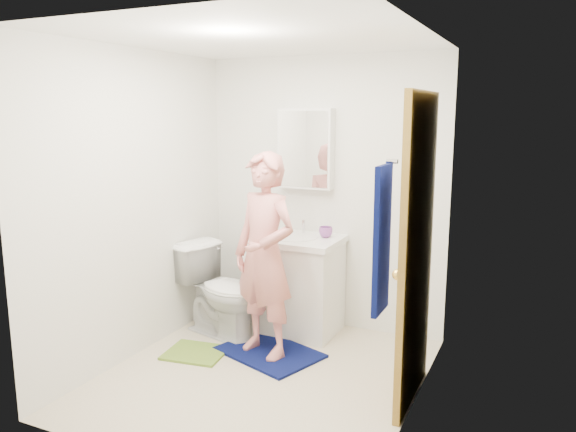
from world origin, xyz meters
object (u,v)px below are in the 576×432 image
object	(u,v)px
toilet	(222,291)
toothbrush_cup	(326,232)
medicine_cabinet	(306,149)
soap_dispenser	(269,226)
vanity_cabinet	(295,287)
man	(265,255)
towel	(382,240)

from	to	relation	value
toilet	toothbrush_cup	bearing A→B (deg)	-44.85
medicine_cabinet	soap_dispenser	xyz separation A→B (m)	(-0.22, -0.30, -0.66)
medicine_cabinet	soap_dispenser	bearing A→B (deg)	-126.35
vanity_cabinet	soap_dispenser	xyz separation A→B (m)	(-0.22, -0.07, 0.54)
medicine_cabinet	toilet	xyz separation A→B (m)	(-0.53, -0.58, -1.20)
vanity_cabinet	toothbrush_cup	bearing A→B (deg)	22.41
toothbrush_cup	vanity_cabinet	bearing A→B (deg)	-157.59
toilet	man	xyz separation A→B (m)	(0.54, -0.23, 0.43)
medicine_cabinet	soap_dispenser	world-z (taller)	medicine_cabinet
medicine_cabinet	towel	xyz separation A→B (m)	(1.18, -1.71, -0.35)
soap_dispenser	toothbrush_cup	size ratio (longest dim) A/B	1.60
man	toothbrush_cup	bearing A→B (deg)	87.44
toothbrush_cup	man	size ratio (longest dim) A/B	0.07
medicine_cabinet	toothbrush_cup	bearing A→B (deg)	-26.69
man	soap_dispenser	bearing A→B (deg)	130.48
toilet	soap_dispenser	xyz separation A→B (m)	(0.31, 0.28, 0.55)
vanity_cabinet	medicine_cabinet	xyz separation A→B (m)	(0.00, 0.22, 1.20)
toothbrush_cup	towel	bearing A→B (deg)	-59.51
medicine_cabinet	toilet	distance (m)	1.44
towel	medicine_cabinet	bearing A→B (deg)	124.61
medicine_cabinet	man	distance (m)	1.12
soap_dispenser	man	world-z (taller)	man
medicine_cabinet	toilet	bearing A→B (deg)	-132.38
vanity_cabinet	towel	world-z (taller)	towel
towel	man	world-z (taller)	towel
soap_dispenser	man	xyz separation A→B (m)	(0.23, -0.51, -0.12)
vanity_cabinet	toilet	distance (m)	0.64
toilet	soap_dispenser	bearing A→B (deg)	-33.03
soap_dispenser	man	size ratio (longest dim) A/B	0.12
towel	vanity_cabinet	bearing A→B (deg)	128.47
medicine_cabinet	toothbrush_cup	distance (m)	0.76
medicine_cabinet	towel	world-z (taller)	medicine_cabinet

